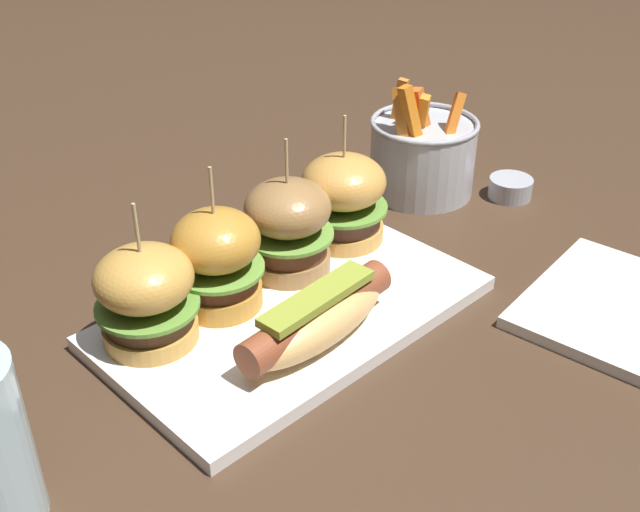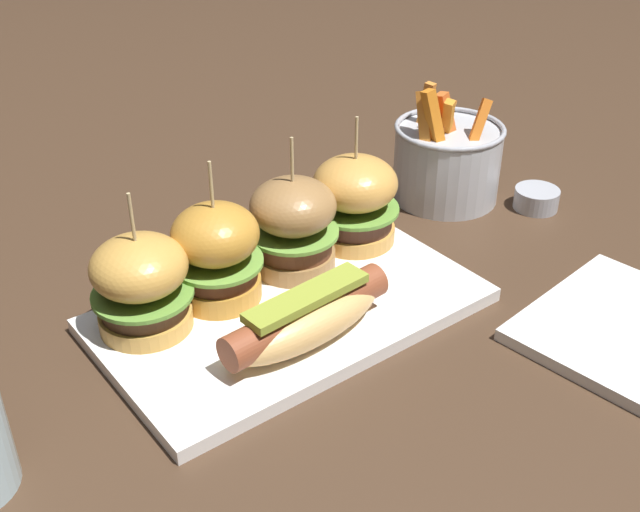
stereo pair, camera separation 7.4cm
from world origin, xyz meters
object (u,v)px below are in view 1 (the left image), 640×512
at_px(platter_main, 293,312).
at_px(fries_bucket, 422,154).
at_px(hot_dog, 317,318).
at_px(side_plate, 633,313).
at_px(sauce_ramekin, 512,188).
at_px(slider_center_left, 217,259).
at_px(slider_center_right, 288,226).
at_px(slider_far_left, 146,295).
at_px(slider_far_right, 343,198).

bearing_deg(platter_main, fries_bucket, 16.56).
bearing_deg(hot_dog, fries_bucket, 24.25).
xyz_separation_m(hot_dog, fries_bucket, (0.31, 0.14, 0.01)).
height_order(hot_dog, side_plate, hot_dog).
relative_size(platter_main, hot_dog, 2.06).
relative_size(fries_bucket, sauce_ramekin, 2.78).
bearing_deg(slider_center_left, platter_main, -47.84).
bearing_deg(sauce_ramekin, platter_main, 179.75).
distance_m(fries_bucket, sauce_ramekin, 0.12).
bearing_deg(slider_center_left, side_plate, -45.05).
bearing_deg(platter_main, slider_center_right, 50.84).
bearing_deg(side_plate, fries_bucket, 78.78).
bearing_deg(side_plate, hot_dog, 145.45).
xyz_separation_m(slider_far_left, side_plate, (0.35, -0.28, -0.05)).
xyz_separation_m(platter_main, slider_center_right, (0.04, 0.05, 0.06)).
bearing_deg(slider_center_right, platter_main, -129.16).
distance_m(hot_dog, slider_center_right, 0.12).
xyz_separation_m(slider_far_left, fries_bucket, (0.42, 0.04, -0.01)).
bearing_deg(slider_center_right, fries_bucket, 8.06).
height_order(hot_dog, fries_bucket, fries_bucket).
bearing_deg(slider_far_right, slider_far_left, -178.78).
distance_m(slider_far_left, slider_center_right, 0.17).
height_order(platter_main, fries_bucket, fries_bucket).
distance_m(hot_dog, slider_far_right, 0.18).
bearing_deg(sauce_ramekin, hot_dog, -172.16).
distance_m(slider_far_left, side_plate, 0.45).
distance_m(hot_dog, slider_far_left, 0.15).
xyz_separation_m(slider_center_left, sauce_ramekin, (0.41, -0.05, -0.05)).
bearing_deg(hot_dog, side_plate, -34.55).
distance_m(hot_dog, slider_center_left, 0.11).
relative_size(slider_center_right, slider_far_right, 1.01).
xyz_separation_m(platter_main, slider_far_right, (0.13, 0.06, 0.06)).
height_order(hot_dog, sauce_ramekin, hot_dog).
height_order(slider_far_left, fries_bucket, slider_far_left).
bearing_deg(slider_center_left, slider_far_left, 179.80).
distance_m(hot_dog, side_plate, 0.31).
relative_size(slider_center_left, side_plate, 0.76).
relative_size(platter_main, sauce_ramekin, 6.79).
xyz_separation_m(hot_dog, slider_center_right, (0.06, 0.11, 0.03)).
xyz_separation_m(slider_center_left, fries_bucket, (0.34, 0.04, -0.01)).
height_order(hot_dog, slider_far_left, slider_far_left).
distance_m(platter_main, slider_center_left, 0.09).
relative_size(hot_dog, slider_far_right, 1.23).
distance_m(slider_center_left, sauce_ramekin, 0.41).
bearing_deg(slider_far_left, side_plate, -38.10).
height_order(slider_center_right, sauce_ramekin, slider_center_right).
bearing_deg(fries_bucket, slider_center_right, -171.94).
bearing_deg(slider_far_left, fries_bucket, 4.91).
bearing_deg(slider_far_left, hot_dog, -45.45).
distance_m(platter_main, slider_far_right, 0.15).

